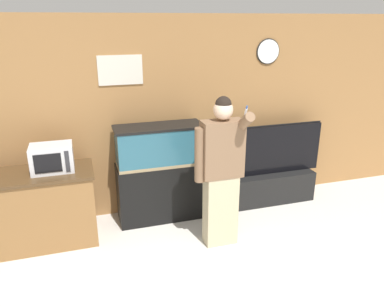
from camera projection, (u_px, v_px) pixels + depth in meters
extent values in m
cube|color=olive|center=(156.00, 118.00, 4.93)|extent=(10.00, 0.06, 2.60)
cube|color=beige|center=(120.00, 70.00, 4.56)|extent=(0.54, 0.02, 0.36)
cylinder|color=white|center=(268.00, 51.00, 5.05)|extent=(0.31, 0.03, 0.31)
cylinder|color=black|center=(268.00, 51.00, 5.05)|extent=(0.34, 0.01, 0.34)
cube|color=brown|center=(32.00, 211.00, 4.34)|extent=(1.41, 0.60, 0.86)
cube|color=#48321C|center=(26.00, 175.00, 4.19)|extent=(1.45, 0.64, 0.03)
cube|color=silver|center=(52.00, 158.00, 4.23)|extent=(0.46, 0.33, 0.31)
cube|color=black|center=(48.00, 163.00, 4.07)|extent=(0.29, 0.01, 0.21)
cube|color=#2D2D33|center=(67.00, 161.00, 4.12)|extent=(0.05, 0.01, 0.24)
cube|color=black|center=(161.00, 191.00, 4.95)|extent=(1.12, 0.43, 0.77)
cube|color=#937F5B|center=(160.00, 163.00, 4.82)|extent=(1.09, 0.42, 0.04)
cube|color=#285B70|center=(159.00, 145.00, 4.74)|extent=(1.07, 0.42, 0.49)
cube|color=black|center=(159.00, 127.00, 4.65)|extent=(1.12, 0.43, 0.03)
cube|color=black|center=(270.00, 187.00, 5.47)|extent=(1.27, 0.40, 0.44)
cube|color=black|center=(272.00, 150.00, 5.28)|extent=(1.49, 0.05, 0.70)
cube|color=black|center=(271.00, 149.00, 5.31)|extent=(1.52, 0.01, 0.73)
cube|color=#BCAD89|center=(220.00, 210.00, 4.37)|extent=(0.37, 0.21, 0.86)
cube|color=brown|center=(222.00, 149.00, 4.12)|extent=(0.47, 0.22, 0.64)
sphere|color=beige|center=(223.00, 110.00, 3.97)|extent=(0.21, 0.21, 0.21)
sphere|color=black|center=(223.00, 104.00, 3.95)|extent=(0.18, 0.18, 0.18)
cylinder|color=brown|center=(200.00, 155.00, 4.06)|extent=(0.12, 0.12, 0.61)
cylinder|color=brown|center=(244.00, 122.00, 3.93)|extent=(0.11, 0.34, 0.28)
cylinder|color=white|center=(246.00, 113.00, 3.88)|extent=(0.02, 0.06, 0.11)
cylinder|color=#2856B2|center=(247.00, 108.00, 3.84)|extent=(0.02, 0.03, 0.05)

